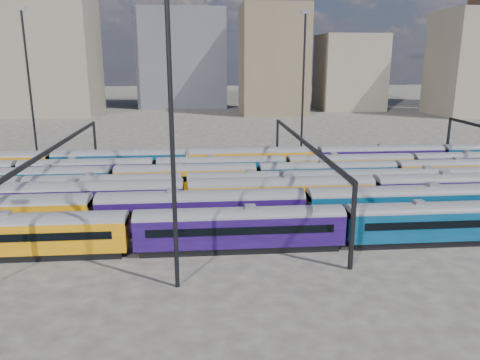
{
  "coord_description": "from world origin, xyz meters",
  "views": [
    {
      "loc": [
        -2.89,
        -56.85,
        18.09
      ],
      "look_at": [
        2.0,
        0.08,
        3.0
      ],
      "focal_mm": 35.0,
      "sensor_mm": 36.0,
      "label": 1
    }
  ],
  "objects": [
    {
      "name": "rake_1",
      "position": [
        -13.97,
        -10.0,
        2.85
      ],
      "size": [
        132.09,
        3.22,
        5.43
      ],
      "color": "black",
      "rests_on": "ground"
    },
    {
      "name": "ground",
      "position": [
        0.0,
        0.0,
        0.0
      ],
      "size": [
        500.0,
        500.0,
        0.0
      ],
      "primitive_type": "plane",
      "color": "#3C3733",
      "rests_on": "ground"
    },
    {
      "name": "rake_0",
      "position": [
        0.68,
        -15.0,
        2.64
      ],
      "size": [
        142.94,
        2.99,
        5.03
      ],
      "color": "black",
      "rests_on": "ground"
    },
    {
      "name": "mast_2",
      "position": [
        -5.0,
        -22.0,
        13.97
      ],
      "size": [
        1.4,
        0.5,
        25.6
      ],
      "color": "black",
      "rests_on": "ground"
    },
    {
      "name": "gantry_1",
      "position": [
        -20.0,
        0.0,
        6.79
      ],
      "size": [
        0.35,
        40.35,
        8.03
      ],
      "color": "black",
      "rests_on": "ground"
    },
    {
      "name": "mast_3",
      "position": [
        15.0,
        24.0,
        13.97
      ],
      "size": [
        1.4,
        0.5,
        25.6
      ],
      "color": "black",
      "rests_on": "ground"
    },
    {
      "name": "rake_2",
      "position": [
        -4.68,
        -5.0,
        2.85
      ],
      "size": [
        132.06,
        3.22,
        5.43
      ],
      "color": "black",
      "rests_on": "ground"
    },
    {
      "name": "rake_5",
      "position": [
        0.1,
        10.0,
        2.48
      ],
      "size": [
        95.91,
        2.81,
        4.72
      ],
      "color": "black",
      "rests_on": "ground"
    },
    {
      "name": "rake_3",
      "position": [
        14.72,
        0.0,
        2.53
      ],
      "size": [
        117.5,
        2.87,
        4.82
      ],
      "color": "black",
      "rests_on": "ground"
    },
    {
      "name": "rake_6",
      "position": [
        -4.99,
        15.0,
        2.67
      ],
      "size": [
        123.76,
        3.02,
        5.08
      ],
      "color": "black",
      "rests_on": "ground"
    },
    {
      "name": "mast_1",
      "position": [
        -30.0,
        22.0,
        13.97
      ],
      "size": [
        1.4,
        0.5,
        25.6
      ],
      "color": "black",
      "rests_on": "ground"
    },
    {
      "name": "rake_4",
      "position": [
        4.83,
        5.0,
        2.51
      ],
      "size": [
        116.65,
        2.85,
        4.78
      ],
      "color": "black",
      "rests_on": "ground"
    },
    {
      "name": "gantry_2",
      "position": [
        10.0,
        0.0,
        6.79
      ],
      "size": [
        0.35,
        40.35,
        8.03
      ],
      "color": "black",
      "rests_on": "ground"
    }
  ]
}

